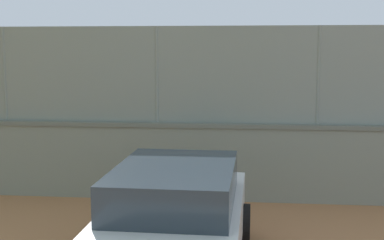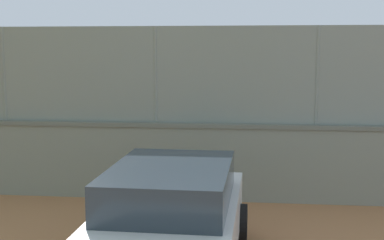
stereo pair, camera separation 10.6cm
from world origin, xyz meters
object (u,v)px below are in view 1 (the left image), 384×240
Objects in this scene: player_near_wall_returning at (82,125)px; spare_ball_by_wall at (298,184)px; parked_car_white at (174,221)px; player_foreground_swinging at (305,117)px; sports_ball at (88,136)px.

player_near_wall_returning is 5.88m from spare_ball_by_wall.
spare_ball_by_wall is at bearing -112.39° from parked_car_white.
player_near_wall_returning is 1.09× the size of player_foreground_swinging.
spare_ball_by_wall is 5.16m from parked_car_white.
player_foreground_swinging is at bearing -153.64° from player_near_wall_returning.
sports_ball is at bearing 111.09° from player_near_wall_returning.
player_near_wall_returning reaches higher than player_foreground_swinging.
sports_ball is (5.11, 5.43, 0.21)m from player_foreground_swinging.
player_foreground_swinging is (-6.05, -3.00, -0.09)m from player_near_wall_returning.
sports_ball is 0.03× the size of parked_car_white.
player_foreground_swinging is 11.79× the size of sports_ball.
player_near_wall_returning is 9.27× the size of spare_ball_by_wall.
player_foreground_swinging is at bearing -104.72° from parked_car_white.
player_near_wall_returning is at bearing -21.94° from spare_ball_by_wall.
player_near_wall_returning is at bearing 26.36° from player_foreground_swinging.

